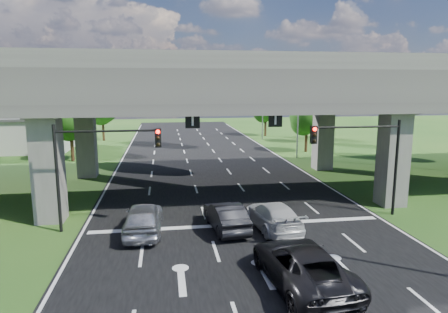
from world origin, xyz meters
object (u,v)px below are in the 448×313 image
object	(u,v)px
signal_left	(97,157)
streetlight_beyond	(260,100)
car_dark	(226,216)
streetlight_far	(295,106)
car_white	(273,216)
car_trailing	(302,265)
signal_right	(365,150)
car_silver	(144,218)

from	to	relation	value
signal_left	streetlight_beyond	size ratio (longest dim) A/B	0.60
signal_left	car_dark	distance (m)	7.82
streetlight_far	car_dark	bearing A→B (deg)	-117.43
car_white	car_trailing	world-z (taller)	car_trailing
streetlight_far	car_trailing	xyz separation A→B (m)	(-8.85, -27.84, -4.98)
signal_right	car_dark	xyz separation A→B (m)	(-8.67, -1.03, -3.39)
streetlight_beyond	car_trailing	world-z (taller)	streetlight_beyond
signal_right	car_trailing	xyz separation A→B (m)	(-6.58, -7.79, -3.32)
signal_left	car_dark	world-z (taller)	signal_left
signal_right	car_white	world-z (taller)	signal_right
car_silver	car_dark	size ratio (longest dim) A/B	1.08
signal_left	car_white	distance (m)	10.29
signal_right	streetlight_far	xyz separation A→B (m)	(2.27, 20.06, 1.66)
streetlight_beyond	car_dark	world-z (taller)	streetlight_beyond
signal_right	signal_left	world-z (taller)	same
car_white	signal_right	bearing A→B (deg)	-174.13
streetlight_far	car_trailing	bearing A→B (deg)	-107.63
streetlight_far	car_white	bearing A→B (deg)	-111.22
signal_left	car_white	size ratio (longest dim) A/B	1.15
streetlight_far	car_dark	distance (m)	24.29
car_dark	car_trailing	distance (m)	7.07
streetlight_beyond	streetlight_far	bearing A→B (deg)	-90.00
car_dark	signal_left	bearing A→B (deg)	-15.20
signal_right	streetlight_beyond	size ratio (longest dim) A/B	0.60
streetlight_far	streetlight_beyond	xyz separation A→B (m)	(0.00, 16.00, 0.00)
car_silver	car_trailing	bearing A→B (deg)	136.07
car_white	car_silver	bearing A→B (deg)	-9.28
signal_right	car_silver	world-z (taller)	signal_right
signal_left	streetlight_beyond	bearing A→B (deg)	63.57
streetlight_beyond	signal_left	bearing A→B (deg)	-116.43
car_dark	car_trailing	xyz separation A→B (m)	(2.09, -6.75, 0.07)
signal_right	car_silver	size ratio (longest dim) A/B	1.19
signal_left	streetlight_beyond	world-z (taller)	streetlight_beyond
streetlight_far	car_trailing	distance (m)	29.64
car_trailing	car_silver	bearing A→B (deg)	-50.61
car_silver	streetlight_beyond	bearing A→B (deg)	-110.82
streetlight_far	car_white	distance (m)	23.47
streetlight_far	car_silver	distance (m)	26.57
car_dark	car_white	size ratio (longest dim) A/B	0.90
signal_right	car_white	bearing A→B (deg)	-167.75
signal_left	car_silver	world-z (taller)	signal_left
streetlight_far	car_trailing	size ratio (longest dim) A/B	1.66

